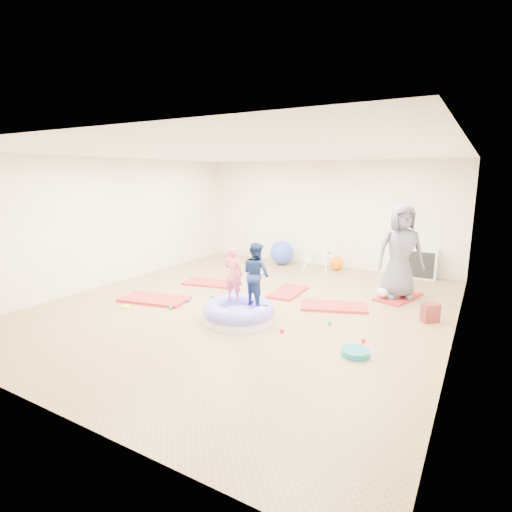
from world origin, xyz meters
The scene contains 19 objects.
room centered at (0.00, 0.00, 1.40)m, with size 7.01×8.01×2.81m.
gym_mat_front_left centered at (-1.75, -0.68, 0.03)m, with size 1.31×0.66×0.05m, color red.
gym_mat_mid_left centered at (-1.53, 0.85, 0.02)m, with size 1.15×0.58×0.05m, color red.
gym_mat_center_back centered at (0.31, 1.09, 0.02)m, with size 1.07×0.54×0.04m, color red.
gym_mat_right centered at (1.46, 0.68, 0.03)m, with size 1.21×0.60×0.05m, color red.
gym_mat_rear_right centered at (2.38, 1.89, 0.02)m, with size 1.10×0.55×0.05m, color red.
inflatable_cushion centered at (0.29, -0.79, 0.15)m, with size 1.21×1.21×0.38m.
child_pink centered at (0.11, -0.67, 0.82)m, with size 0.34×0.23×0.94m, color #F15F6D.
child_navy centered at (0.56, -0.67, 0.88)m, with size 0.51×0.40×1.05m, color navy.
adult_caregiver centered at (2.37, 1.82, 0.97)m, with size 0.90×0.58×1.84m, color #555465.
infant centered at (2.15, 1.64, 0.14)m, with size 0.33×0.33×0.19m.
ball_pit_balls centered at (0.34, -0.21, 0.03)m, with size 3.59×2.64×0.07m.
exercise_ball_blue centered at (-1.02, 3.49, 0.32)m, with size 0.65×0.65×0.65m, color blue.
exercise_ball_orange centered at (0.50, 3.60, 0.18)m, with size 0.35×0.35×0.35m, color #FF7900.
infant_play_gym centered at (0.18, 3.21, 0.35)m, with size 0.69×0.65×0.53m.
cube_shelf centered at (2.52, 3.79, 0.36)m, with size 0.71×0.35×0.71m.
balance_disc centered at (2.39, -1.11, 0.04)m, with size 0.39×0.39×0.09m, color #137183.
backpack centered at (3.10, 0.78, 0.16)m, with size 0.27×0.17×0.32m, color #AF2E27.
yellow_toy centered at (-1.93, -1.25, 0.01)m, with size 0.18×0.18×0.03m, color #FFF60D.
Camera 1 is at (3.76, -6.18, 2.43)m, focal length 28.00 mm.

